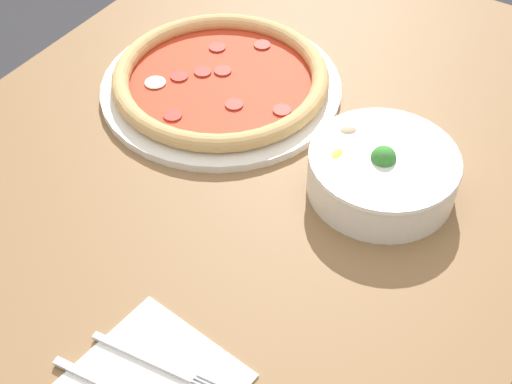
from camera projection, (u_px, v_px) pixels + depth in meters
dining_table at (227, 238)px, 1.01m from camera, size 1.25×0.82×0.77m
pizza at (221, 81)px, 1.05m from camera, size 0.36×0.36×0.04m
bowl at (383, 170)px, 0.90m from camera, size 0.19×0.19×0.07m
fork at (162, 366)px, 0.73m from camera, size 0.03×0.17×0.00m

